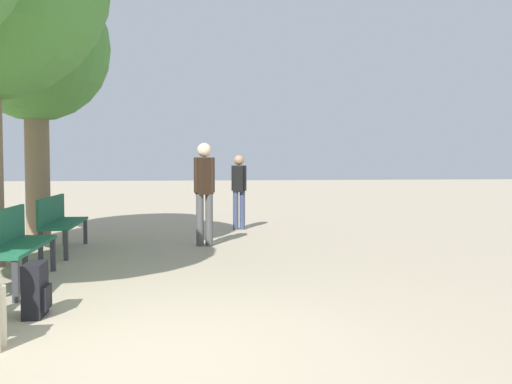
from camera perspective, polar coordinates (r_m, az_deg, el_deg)
name	(u,v)px	position (r m, az deg, el deg)	size (l,w,h in m)	color
ground_plane	(135,352)	(4.47, -12.03, -15.40)	(80.00, 80.00, 0.00)	tan
bench_row_1	(12,240)	(7.07, -23.18, -4.44)	(0.44, 1.75, 0.87)	#1E6042
bench_row_2	(59,219)	(9.46, -19.09, -2.54)	(0.44, 1.75, 0.87)	#1E6042
tree_row_2	(35,50)	(11.32, -21.22, 13.11)	(2.67, 2.67, 4.83)	#7A664C
backpack	(36,290)	(5.64, -21.15, -9.14)	(0.20, 0.35, 0.49)	black
pedestrian_near	(204,187)	(9.57, -5.19, 0.49)	(0.35, 0.30, 1.73)	#4C4C4C
pedestrian_mid	(239,187)	(11.89, -1.71, 0.51)	(0.32, 0.24, 1.56)	#384260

